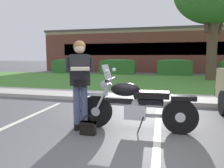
{
  "coord_description": "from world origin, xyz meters",
  "views": [
    {
      "loc": [
        0.27,
        -3.42,
        1.39
      ],
      "look_at": [
        -0.83,
        0.81,
        0.85
      ],
      "focal_mm": 34.72,
      "sensor_mm": 36.0,
      "label": 1
    }
  ],
  "objects_px": {
    "hedge_left": "(68,66)",
    "rider_person": "(80,78)",
    "handbag": "(88,127)",
    "brick_building": "(184,51)",
    "hedge_center_right": "(174,67)",
    "motorcycle": "(141,105)",
    "hedge_center_left": "(118,66)"
  },
  "relations": [
    {
      "from": "rider_person",
      "to": "hedge_center_left",
      "type": "xyz_separation_m",
      "value": [
        -2.29,
        13.07,
        -0.36
      ]
    },
    {
      "from": "handbag",
      "to": "motorcycle",
      "type": "bearing_deg",
      "value": 28.83
    },
    {
      "from": "handbag",
      "to": "hedge_center_right",
      "type": "bearing_deg",
      "value": 82.21
    },
    {
      "from": "rider_person",
      "to": "hedge_left",
      "type": "relative_size",
      "value": 0.66
    },
    {
      "from": "hedge_center_right",
      "to": "rider_person",
      "type": "bearing_deg",
      "value": -99.03
    },
    {
      "from": "motorcycle",
      "to": "rider_person",
      "type": "distance_m",
      "value": 1.27
    },
    {
      "from": "rider_person",
      "to": "hedge_center_right",
      "type": "relative_size",
      "value": 0.69
    },
    {
      "from": "rider_person",
      "to": "hedge_left",
      "type": "xyz_separation_m",
      "value": [
        -6.65,
        13.07,
        -0.36
      ]
    },
    {
      "from": "motorcycle",
      "to": "brick_building",
      "type": "relative_size",
      "value": 0.08
    },
    {
      "from": "rider_person",
      "to": "brick_building",
      "type": "height_order",
      "value": "brick_building"
    },
    {
      "from": "handbag",
      "to": "hedge_left",
      "type": "height_order",
      "value": "hedge_left"
    },
    {
      "from": "rider_person",
      "to": "hedge_center_right",
      "type": "xyz_separation_m",
      "value": [
        2.08,
        13.07,
        -0.36
      ]
    },
    {
      "from": "motorcycle",
      "to": "hedge_center_left",
      "type": "distance_m",
      "value": 13.31
    },
    {
      "from": "motorcycle",
      "to": "rider_person",
      "type": "xyz_separation_m",
      "value": [
        -1.14,
        -0.22,
        0.52
      ]
    },
    {
      "from": "handbag",
      "to": "brick_building",
      "type": "xyz_separation_m",
      "value": [
        2.94,
        20.39,
        1.89
      ]
    },
    {
      "from": "rider_person",
      "to": "handbag",
      "type": "bearing_deg",
      "value": -46.63
    },
    {
      "from": "hedge_center_left",
      "to": "hedge_center_right",
      "type": "bearing_deg",
      "value": 0.0
    },
    {
      "from": "motorcycle",
      "to": "hedge_left",
      "type": "relative_size",
      "value": 0.87
    },
    {
      "from": "hedge_center_right",
      "to": "brick_building",
      "type": "bearing_deg",
      "value": 81.04
    },
    {
      "from": "motorcycle",
      "to": "rider_person",
      "type": "bearing_deg",
      "value": -169.17
    },
    {
      "from": "hedge_center_right",
      "to": "handbag",
      "type": "bearing_deg",
      "value": -97.79
    },
    {
      "from": "rider_person",
      "to": "hedge_left",
      "type": "bearing_deg",
      "value": 116.96
    },
    {
      "from": "hedge_center_left",
      "to": "brick_building",
      "type": "relative_size",
      "value": 0.1
    },
    {
      "from": "handbag",
      "to": "brick_building",
      "type": "height_order",
      "value": "brick_building"
    },
    {
      "from": "brick_building",
      "to": "rider_person",
      "type": "bearing_deg",
      "value": -99.01
    },
    {
      "from": "rider_person",
      "to": "brick_building",
      "type": "bearing_deg",
      "value": 80.99
    },
    {
      "from": "motorcycle",
      "to": "hedge_left",
      "type": "bearing_deg",
      "value": 121.2
    },
    {
      "from": "rider_person",
      "to": "hedge_center_right",
      "type": "bearing_deg",
      "value": 80.97
    },
    {
      "from": "rider_person",
      "to": "hedge_center_right",
      "type": "height_order",
      "value": "rider_person"
    },
    {
      "from": "hedge_left",
      "to": "brick_building",
      "type": "xyz_separation_m",
      "value": [
        9.84,
        7.05,
        1.38
      ]
    },
    {
      "from": "hedge_left",
      "to": "rider_person",
      "type": "bearing_deg",
      "value": -63.04
    },
    {
      "from": "hedge_center_right",
      "to": "brick_building",
      "type": "xyz_separation_m",
      "value": [
        1.11,
        7.05,
        1.38
      ]
    }
  ]
}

